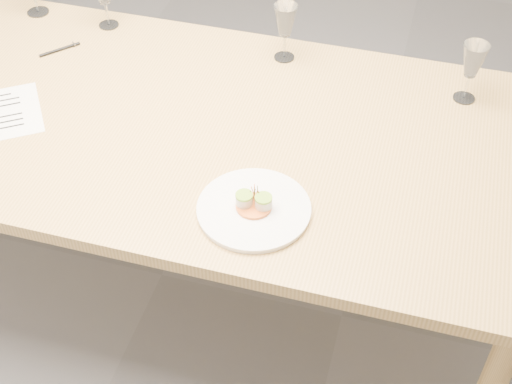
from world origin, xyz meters
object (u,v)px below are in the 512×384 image
(recipe_sheet, at_px, (6,113))
(wine_glass_3, at_px, (473,62))
(dinner_plate, at_px, (254,208))
(dining_table, at_px, (140,130))
(wine_glass_2, at_px, (285,22))
(ballpoint_pen, at_px, (60,49))

(recipe_sheet, xyz_separation_m, wine_glass_3, (1.28, 0.43, 0.13))
(dinner_plate, xyz_separation_m, wine_glass_3, (0.47, 0.62, 0.12))
(recipe_sheet, bearing_deg, dining_table, -18.70)
(dinner_plate, height_order, wine_glass_3, wine_glass_3)
(dinner_plate, relative_size, recipe_sheet, 0.92)
(dinner_plate, bearing_deg, wine_glass_2, 97.84)
(dinner_plate, bearing_deg, dining_table, 146.11)
(wine_glass_2, bearing_deg, recipe_sheet, -145.13)
(recipe_sheet, relative_size, ballpoint_pen, 2.85)
(dining_table, height_order, recipe_sheet, recipe_sheet)
(dining_table, relative_size, wine_glass_3, 12.89)
(dinner_plate, height_order, recipe_sheet, dinner_plate)
(wine_glass_2, bearing_deg, ballpoint_pen, -167.34)
(recipe_sheet, bearing_deg, ballpoint_pen, 54.68)
(wine_glass_2, bearing_deg, dinner_plate, -82.16)
(dining_table, bearing_deg, ballpoint_pen, 147.80)
(wine_glass_2, height_order, wine_glass_3, same)
(dining_table, height_order, wine_glass_3, wine_glass_3)
(ballpoint_pen, bearing_deg, wine_glass_3, -44.42)
(dining_table, relative_size, dinner_plate, 8.37)
(ballpoint_pen, bearing_deg, dining_table, -80.94)
(dining_table, relative_size, ballpoint_pen, 21.86)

